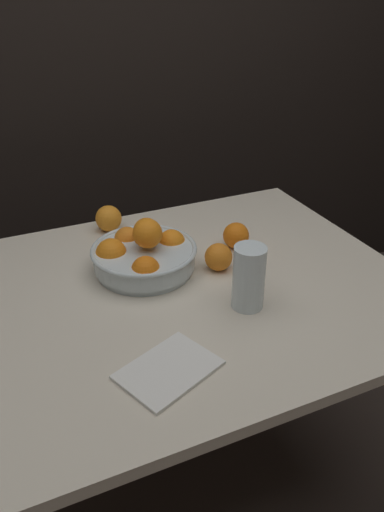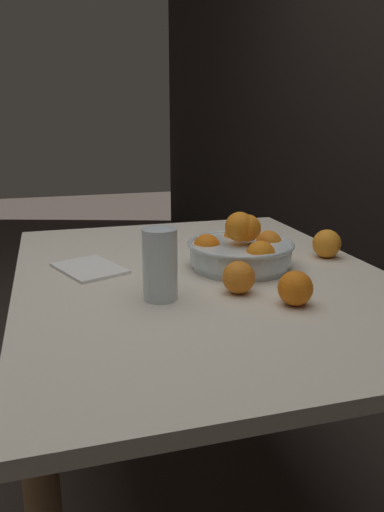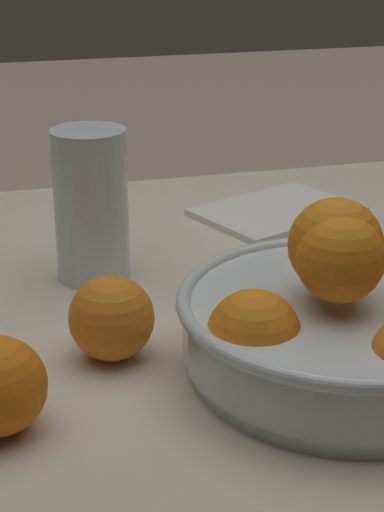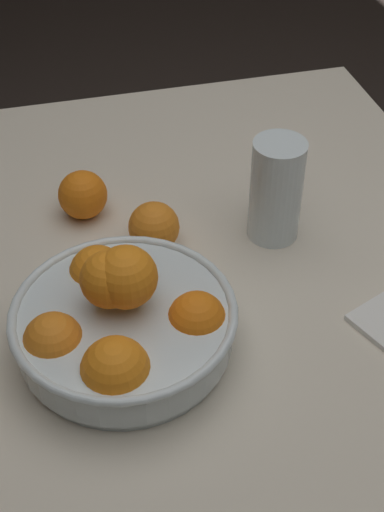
{
  "view_description": "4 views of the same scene",
  "coord_description": "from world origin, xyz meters",
  "px_view_note": "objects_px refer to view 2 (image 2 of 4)",
  "views": [
    {
      "loc": [
        -0.38,
        -0.98,
        1.44
      ],
      "look_at": [
        0.06,
        -0.0,
        0.82
      ],
      "focal_mm": 35.0,
      "sensor_mm": 36.0,
      "label": 1
    },
    {
      "loc": [
        1.15,
        -0.36,
        1.14
      ],
      "look_at": [
        0.03,
        -0.04,
        0.8
      ],
      "focal_mm": 35.0,
      "sensor_mm": 36.0,
      "label": 2
    },
    {
      "loc": [
        0.26,
        0.69,
        1.1
      ],
      "look_at": [
        0.06,
        -0.04,
        0.79
      ],
      "focal_mm": 60.0,
      "sensor_mm": 36.0,
      "label": 3
    },
    {
      "loc": [
        -0.63,
        0.18,
        1.43
      ],
      "look_at": [
        0.05,
        0.01,
        0.8
      ],
      "focal_mm": 50.0,
      "sensor_mm": 36.0,
      "label": 4
    }
  ],
  "objects_px": {
    "juice_glass": "(160,267)",
    "orange_loose_front": "(239,277)",
    "orange_loose_aside": "(295,288)",
    "fruit_bowl": "(241,249)",
    "orange_loose_near_bowl": "(327,244)"
  },
  "relations": [
    {
      "from": "juice_glass",
      "to": "orange_loose_front",
      "type": "distance_m",
      "value": 0.18
    },
    {
      "from": "orange_loose_aside",
      "to": "fruit_bowl",
      "type": "bearing_deg",
      "value": -177.81
    },
    {
      "from": "orange_loose_near_bowl",
      "to": "orange_loose_aside",
      "type": "distance_m",
      "value": 0.4
    },
    {
      "from": "fruit_bowl",
      "to": "juice_glass",
      "type": "distance_m",
      "value": 0.31
    },
    {
      "from": "fruit_bowl",
      "to": "juice_glass",
      "type": "bearing_deg",
      "value": -56.29
    },
    {
      "from": "juice_glass",
      "to": "orange_loose_front",
      "type": "xyz_separation_m",
      "value": [
        0.01,
        0.18,
        -0.04
      ]
    },
    {
      "from": "fruit_bowl",
      "to": "juice_glass",
      "type": "height_order",
      "value": "juice_glass"
    },
    {
      "from": "orange_loose_front",
      "to": "orange_loose_aside",
      "type": "xyz_separation_m",
      "value": [
        0.1,
        0.09,
        0.0
      ]
    },
    {
      "from": "orange_loose_near_bowl",
      "to": "fruit_bowl",
      "type": "bearing_deg",
      "value": -85.95
    },
    {
      "from": "fruit_bowl",
      "to": "orange_loose_aside",
      "type": "relative_size",
      "value": 3.73
    },
    {
      "from": "juice_glass",
      "to": "orange_loose_aside",
      "type": "height_order",
      "value": "juice_glass"
    },
    {
      "from": "orange_loose_near_bowl",
      "to": "orange_loose_front",
      "type": "height_order",
      "value": "orange_loose_near_bowl"
    },
    {
      "from": "orange_loose_near_bowl",
      "to": "orange_loose_front",
      "type": "xyz_separation_m",
      "value": [
        0.2,
        -0.35,
        -0.0
      ]
    },
    {
      "from": "orange_loose_front",
      "to": "orange_loose_aside",
      "type": "bearing_deg",
      "value": 41.32
    },
    {
      "from": "fruit_bowl",
      "to": "orange_loose_near_bowl",
      "type": "distance_m",
      "value": 0.27
    }
  ]
}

